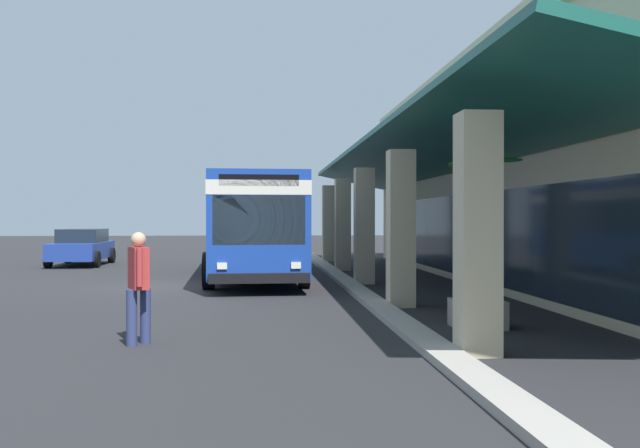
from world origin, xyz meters
TOP-DOWN VIEW (x-y plane):
  - ground at (0.00, 8.00)m, footprint 120.00×120.00m
  - curb_strip at (-0.41, 5.01)m, footprint 32.40×0.50m
  - transit_bus at (-2.80, 2.30)m, footprint 11.30×3.11m
  - parked_sedan_blue at (-9.42, -4.68)m, footprint 4.42×2.06m
  - pedestrian at (9.19, 0.72)m, footprint 0.67×0.39m
  - potted_palm at (8.00, 6.29)m, footprint 1.45×1.45m

SIDE VIEW (x-z plane):
  - ground at x=0.00m, z-range 0.00..0.00m
  - curb_strip at x=-0.41m, z-range 0.00..0.12m
  - potted_palm at x=8.00m, z-range -0.74..2.23m
  - parked_sedan_blue at x=-9.42m, z-range 0.02..1.49m
  - pedestrian at x=9.19m, z-range 0.10..1.79m
  - transit_bus at x=-2.80m, z-range 0.18..3.52m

